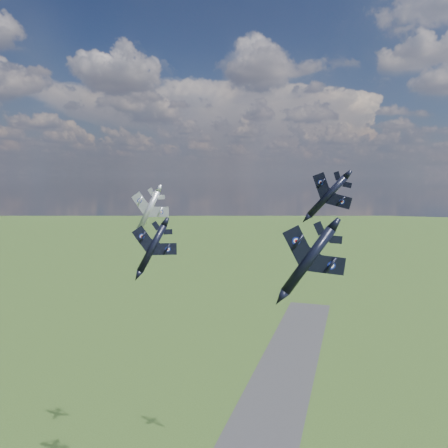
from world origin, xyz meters
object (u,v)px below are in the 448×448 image
(jet_lead_navy, at_px, (152,248))
(jet_right_navy, at_px, (308,261))
(jet_high_navy, at_px, (327,196))
(jet_left_silver, at_px, (148,211))

(jet_lead_navy, height_order, jet_right_navy, jet_right_navy)
(jet_lead_navy, bearing_deg, jet_high_navy, 7.50)
(jet_lead_navy, relative_size, jet_right_navy, 1.14)
(jet_right_navy, relative_size, jet_high_navy, 0.82)
(jet_lead_navy, distance_m, jet_high_navy, 38.69)
(jet_high_navy, bearing_deg, jet_lead_navy, -142.41)
(jet_high_navy, bearing_deg, jet_left_silver, -167.42)
(jet_lead_navy, height_order, jet_high_navy, jet_high_navy)
(jet_lead_navy, bearing_deg, jet_right_navy, -62.17)
(jet_high_navy, bearing_deg, jet_right_navy, -82.01)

